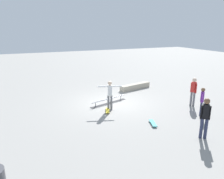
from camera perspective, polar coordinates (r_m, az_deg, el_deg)
The scene contains 9 objects.
ground_plane at distance 13.17m, azimuth 0.08°, elevation -3.50°, with size 60.00×60.00×0.00m, color gray.
grind_rail at distance 13.03m, azimuth -0.88°, elevation -3.11°, with size 2.56×0.98×0.31m.
skate_ledge at distance 16.12m, azimuth 6.11°, elevation 0.80°, with size 2.57×0.43×0.39m, color #B2A893.
skater_main at distance 11.77m, azimuth -0.57°, elevation -1.02°, with size 1.28×0.46×1.64m.
skateboard_main at distance 11.81m, azimuth -1.19°, elevation -5.49°, with size 0.49×0.82×0.09m.
bystander_red_shirt at distance 13.22m, azimuth 20.64°, elevation -0.20°, with size 0.26×0.38×1.67m.
bystander_black_shirt at distance 9.52m, azimuth 23.32°, elevation -6.45°, with size 0.35×0.31×1.73m.
bystander_purple_shirt at distance 12.01m, azimuth 22.61°, elevation -2.53°, with size 0.29×0.28×1.48m.
loose_skateboard_teal at distance 10.49m, azimuth 10.73°, elevation -8.65°, with size 0.44×0.82×0.09m.
Camera 1 is at (4.96, 11.38, 4.41)m, focal length 34.72 mm.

